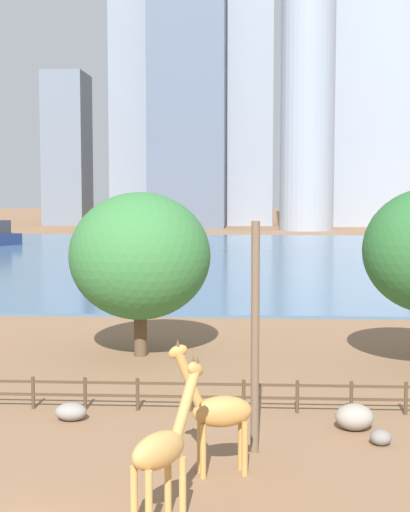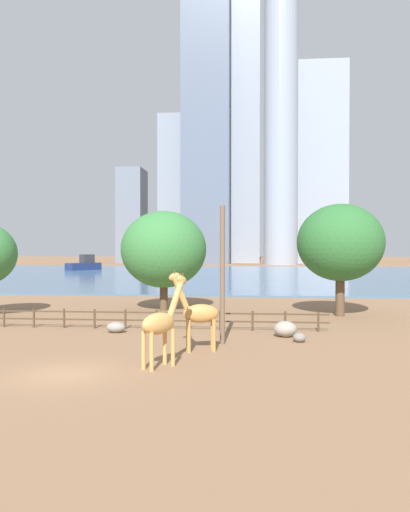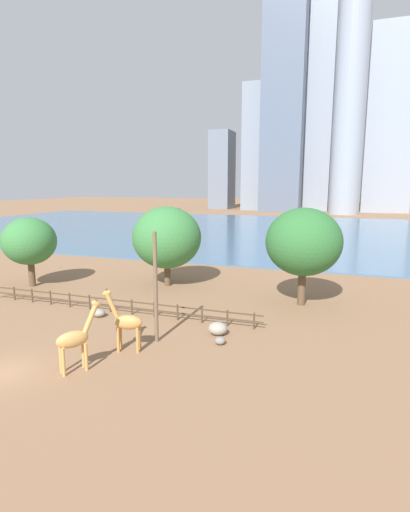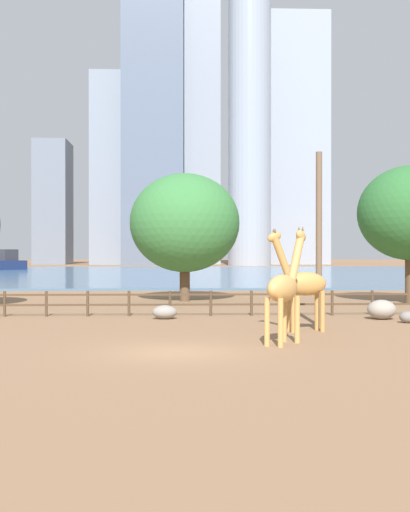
{
  "view_description": "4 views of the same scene",
  "coord_description": "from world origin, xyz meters",
  "px_view_note": "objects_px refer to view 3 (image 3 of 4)",
  "views": [
    {
      "loc": [
        6.19,
        -18.34,
        8.95
      ],
      "look_at": [
        3.11,
        35.81,
        4.04
      ],
      "focal_mm": 55.0,
      "sensor_mm": 36.0,
      "label": 1
    },
    {
      "loc": [
        7.95,
        -20.52,
        5.42
      ],
      "look_at": [
        2.36,
        41.01,
        4.39
      ],
      "focal_mm": 35.0,
      "sensor_mm": 36.0,
      "label": 2
    },
    {
      "loc": [
        18.42,
        -16.59,
        10.91
      ],
      "look_at": [
        3.48,
        25.88,
        2.79
      ],
      "focal_mm": 28.0,
      "sensor_mm": 36.0,
      "label": 3
    },
    {
      "loc": [
        0.2,
        -21.07,
        3.28
      ],
      "look_at": [
        2.29,
        33.36,
        2.98
      ],
      "focal_mm": 45.0,
      "sensor_mm": 36.0,
      "label": 4
    }
  ],
  "objects_px": {
    "giraffe_tall": "(126,322)",
    "tree_right_tall": "(167,238)",
    "boulder_near_fence": "(218,328)",
    "tree_left_large": "(304,242)",
    "boulder_small": "(220,341)",
    "giraffe_companion": "(75,339)",
    "utility_pole": "(156,288)",
    "tree_center_broad": "(29,241)",
    "boulder_by_pole": "(98,313)",
    "boat_ferry": "(172,216)"
  },
  "relations": [
    {
      "from": "boulder_near_fence",
      "to": "boulder_small",
      "type": "xyz_separation_m",
      "value": [
        0.69,
        -1.66,
        -0.21
      ]
    },
    {
      "from": "boulder_small",
      "to": "tree_right_tall",
      "type": "bearing_deg",
      "value": 126.79
    },
    {
      "from": "tree_center_broad",
      "to": "tree_left_large",
      "type": "bearing_deg",
      "value": 5.54
    },
    {
      "from": "giraffe_companion",
      "to": "boat_ferry",
      "type": "xyz_separation_m",
      "value": [
        -34.79,
        91.56,
        -0.58
      ]
    },
    {
      "from": "utility_pole",
      "to": "tree_left_large",
      "type": "height_order",
      "value": "tree_left_large"
    },
    {
      "from": "boulder_by_pole",
      "to": "boulder_near_fence",
      "type": "bearing_deg",
      "value": -2.9
    },
    {
      "from": "boulder_by_pole",
      "to": "boat_ferry",
      "type": "relative_size",
      "value": 0.14
    },
    {
      "from": "boulder_small",
      "to": "boulder_by_pole",
      "type": "bearing_deg",
      "value": 169.02
    },
    {
      "from": "giraffe_tall",
      "to": "tree_center_broad",
      "type": "bearing_deg",
      "value": -45.65
    },
    {
      "from": "utility_pole",
      "to": "boulder_small",
      "type": "xyz_separation_m",
      "value": [
        4.36,
        0.96,
        -3.62
      ]
    },
    {
      "from": "boulder_near_fence",
      "to": "tree_right_tall",
      "type": "relative_size",
      "value": 0.16
    },
    {
      "from": "utility_pole",
      "to": "tree_right_tall",
      "type": "xyz_separation_m",
      "value": [
        -5.9,
        14.68,
        1.37
      ]
    },
    {
      "from": "boulder_near_fence",
      "to": "boulder_small",
      "type": "bearing_deg",
      "value": -67.5
    },
    {
      "from": "boulder_near_fence",
      "to": "tree_right_tall",
      "type": "height_order",
      "value": "tree_right_tall"
    },
    {
      "from": "tree_left_large",
      "to": "tree_center_broad",
      "type": "distance_m",
      "value": 28.43
    },
    {
      "from": "tree_right_tall",
      "to": "boulder_near_fence",
      "type": "bearing_deg",
      "value": -51.56
    },
    {
      "from": "giraffe_tall",
      "to": "tree_right_tall",
      "type": "distance_m",
      "value": 17.74
    },
    {
      "from": "boulder_near_fence",
      "to": "tree_left_large",
      "type": "distance_m",
      "value": 12.11
    },
    {
      "from": "tree_left_large",
      "to": "tree_right_tall",
      "type": "bearing_deg",
      "value": 170.65
    },
    {
      "from": "utility_pole",
      "to": "boat_ferry",
      "type": "bearing_deg",
      "value": 113.44
    },
    {
      "from": "utility_pole",
      "to": "boulder_near_fence",
      "type": "relative_size",
      "value": 5.55
    },
    {
      "from": "giraffe_companion",
      "to": "boat_ferry",
      "type": "relative_size",
      "value": 0.5
    },
    {
      "from": "tree_right_tall",
      "to": "utility_pole",
      "type": "bearing_deg",
      "value": -68.1
    },
    {
      "from": "giraffe_companion",
      "to": "tree_right_tall",
      "type": "relative_size",
      "value": 0.5
    },
    {
      "from": "boulder_by_pole",
      "to": "boat_ferry",
      "type": "xyz_separation_m",
      "value": [
        -30.29,
        82.77,
        1.09
      ]
    },
    {
      "from": "giraffe_tall",
      "to": "tree_left_large",
      "type": "height_order",
      "value": "tree_left_large"
    },
    {
      "from": "giraffe_companion",
      "to": "giraffe_tall",
      "type": "bearing_deg",
      "value": 15.71
    },
    {
      "from": "giraffe_companion",
      "to": "boulder_by_pole",
      "type": "distance_m",
      "value": 10.02
    },
    {
      "from": "giraffe_companion",
      "to": "boat_ferry",
      "type": "bearing_deg",
      "value": 56.8
    },
    {
      "from": "utility_pole",
      "to": "tree_center_broad",
      "type": "bearing_deg",
      "value": 154.08
    },
    {
      "from": "boulder_by_pole",
      "to": "tree_right_tall",
      "type": "distance_m",
      "value": 12.58
    },
    {
      "from": "giraffe_companion",
      "to": "boat_ferry",
      "type": "height_order",
      "value": "giraffe_companion"
    },
    {
      "from": "boulder_by_pole",
      "to": "boulder_small",
      "type": "distance_m",
      "value": 11.55
    },
    {
      "from": "giraffe_tall",
      "to": "utility_pole",
      "type": "distance_m",
      "value": 3.05
    },
    {
      "from": "giraffe_companion",
      "to": "utility_pole",
      "type": "height_order",
      "value": "utility_pole"
    },
    {
      "from": "tree_left_large",
      "to": "tree_center_broad",
      "type": "xyz_separation_m",
      "value": [
        -28.28,
        -2.74,
        -0.9
      ]
    },
    {
      "from": "tree_left_large",
      "to": "tree_right_tall",
      "type": "xyz_separation_m",
      "value": [
        -14.54,
        2.4,
        -0.54
      ]
    },
    {
      "from": "boat_ferry",
      "to": "tree_center_broad",
      "type": "bearing_deg",
      "value": 48.17
    },
    {
      "from": "tree_center_broad",
      "to": "tree_right_tall",
      "type": "distance_m",
      "value": 14.67
    },
    {
      "from": "boulder_by_pole",
      "to": "tree_center_broad",
      "type": "distance_m",
      "value": 14.9
    },
    {
      "from": "tree_left_large",
      "to": "tree_right_tall",
      "type": "distance_m",
      "value": 14.75
    },
    {
      "from": "giraffe_tall",
      "to": "utility_pole",
      "type": "xyz_separation_m",
      "value": [
        1.16,
        2.09,
        1.89
      ]
    },
    {
      "from": "giraffe_tall",
      "to": "boulder_near_fence",
      "type": "bearing_deg",
      "value": -149.23
    },
    {
      "from": "boulder_near_fence",
      "to": "boat_ferry",
      "type": "distance_m",
      "value": 92.83
    },
    {
      "from": "boulder_by_pole",
      "to": "tree_center_broad",
      "type": "bearing_deg",
      "value": 153.23
    },
    {
      "from": "giraffe_companion",
      "to": "boulder_near_fence",
      "type": "bearing_deg",
      "value": -0.67
    },
    {
      "from": "giraffe_companion",
      "to": "boulder_by_pole",
      "type": "bearing_deg",
      "value": 63.1
    },
    {
      "from": "boat_ferry",
      "to": "utility_pole",
      "type": "bearing_deg",
      "value": 58.62
    },
    {
      "from": "utility_pole",
      "to": "giraffe_companion",
      "type": "bearing_deg",
      "value": -113.65
    },
    {
      "from": "giraffe_tall",
      "to": "tree_center_broad",
      "type": "xyz_separation_m",
      "value": [
        -18.48,
        11.64,
        2.9
      ]
    }
  ]
}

